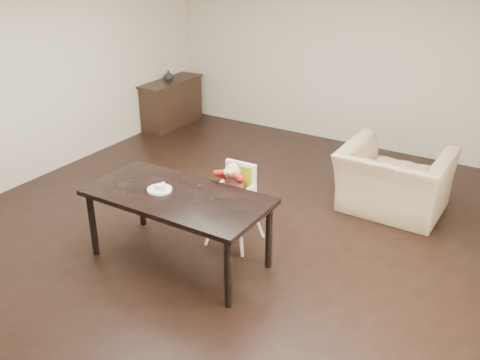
% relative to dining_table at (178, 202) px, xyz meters
% --- Properties ---
extents(ground, '(7.00, 7.00, 0.00)m').
position_rel_dining_table_xyz_m(ground, '(0.08, 0.61, -0.67)').
color(ground, black).
rests_on(ground, ground).
extents(room_walls, '(6.02, 7.02, 2.71)m').
position_rel_dining_table_xyz_m(room_walls, '(0.08, 0.61, 1.18)').
color(room_walls, beige).
rests_on(room_walls, ground).
extents(dining_table, '(1.80, 0.90, 0.75)m').
position_rel_dining_table_xyz_m(dining_table, '(0.00, 0.00, 0.00)').
color(dining_table, black).
rests_on(dining_table, ground).
extents(high_chair, '(0.40, 0.40, 0.93)m').
position_rel_dining_table_xyz_m(high_chair, '(0.27, 0.63, -0.02)').
color(high_chair, white).
rests_on(high_chair, ground).
extents(plate, '(0.29, 0.29, 0.07)m').
position_rel_dining_table_xyz_m(plate, '(-0.19, -0.02, 0.10)').
color(plate, white).
rests_on(plate, dining_table).
extents(armchair, '(1.22, 0.80, 1.05)m').
position_rel_dining_table_xyz_m(armchair, '(1.49, 2.19, -0.14)').
color(armchair, tan).
rests_on(armchair, ground).
extents(sideboard, '(0.44, 1.26, 0.79)m').
position_rel_dining_table_xyz_m(sideboard, '(-2.70, 3.31, -0.27)').
color(sideboard, black).
rests_on(sideboard, ground).
extents(vase, '(0.22, 0.22, 0.17)m').
position_rel_dining_table_xyz_m(vase, '(-2.70, 3.26, 0.21)').
color(vase, '#99999E').
rests_on(vase, sideboard).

